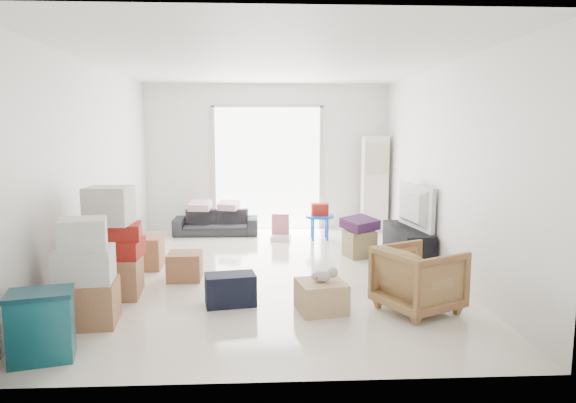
% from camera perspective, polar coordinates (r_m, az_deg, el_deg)
% --- Properties ---
extents(room_shell, '(4.98, 6.48, 3.18)m').
position_cam_1_polar(room_shell, '(6.61, -1.99, 3.53)').
color(room_shell, white).
rests_on(room_shell, ground).
extents(sliding_door, '(2.10, 0.04, 2.33)m').
position_cam_1_polar(sliding_door, '(9.59, -2.27, 4.27)').
color(sliding_door, white).
rests_on(sliding_door, room_shell).
extents(ac_tower, '(0.45, 0.30, 1.75)m').
position_cam_1_polar(ac_tower, '(9.52, 9.59, 1.91)').
color(ac_tower, white).
rests_on(ac_tower, room_shell).
extents(tv_console, '(0.41, 1.36, 0.45)m').
position_cam_1_polar(tv_console, '(7.67, 13.14, -4.55)').
color(tv_console, black).
rests_on(tv_console, room_shell).
extents(television, '(0.78, 1.18, 0.14)m').
position_cam_1_polar(television, '(7.61, 13.21, -2.35)').
color(television, black).
rests_on(television, tv_console).
extents(sofa, '(1.49, 0.44, 0.58)m').
position_cam_1_polar(sofa, '(9.26, -8.01, -1.87)').
color(sofa, '#28282D').
rests_on(sofa, room_shell).
extents(pillow_left, '(0.44, 0.37, 0.12)m').
position_cam_1_polar(pillow_left, '(9.24, -9.78, 0.28)').
color(pillow_left, '#EBABC1').
rests_on(pillow_left, sofa).
extents(pillow_right, '(0.46, 0.41, 0.13)m').
position_cam_1_polar(pillow_right, '(9.23, -6.62, 0.35)').
color(pillow_right, '#EBABC1').
rests_on(pillow_right, sofa).
extents(armchair, '(0.93, 0.95, 0.75)m').
position_cam_1_polar(armchair, '(5.49, 14.33, -8.01)').
color(armchair, '#9D7F45').
rests_on(armchair, room_shell).
extents(storage_bins, '(0.57, 0.46, 0.58)m').
position_cam_1_polar(storage_bins, '(4.71, -25.72, -12.33)').
color(storage_bins, '#13505B').
rests_on(storage_bins, room_shell).
extents(box_stack_a, '(0.61, 0.53, 1.04)m').
position_cam_1_polar(box_stack_a, '(5.31, -21.63, -7.88)').
color(box_stack_a, '#A17048').
rests_on(box_stack_a, room_shell).
extents(box_stack_b, '(0.70, 0.66, 1.24)m').
position_cam_1_polar(box_stack_b, '(6.10, -19.04, -5.00)').
color(box_stack_b, '#A17048').
rests_on(box_stack_b, room_shell).
extents(box_stack_c, '(0.61, 0.51, 0.43)m').
position_cam_1_polar(box_stack_c, '(7.27, -16.14, -5.44)').
color(box_stack_c, '#A17048').
rests_on(box_stack_c, room_shell).
extents(loose_box, '(0.42, 0.42, 0.34)m').
position_cam_1_polar(loose_box, '(6.59, -11.40, -7.05)').
color(loose_box, '#A17048').
rests_on(loose_box, room_shell).
extents(duffel_bag, '(0.58, 0.41, 0.34)m').
position_cam_1_polar(duffel_bag, '(5.60, -6.42, -9.69)').
color(duffel_bag, black).
rests_on(duffel_bag, room_shell).
extents(ottoman, '(0.48, 0.48, 0.39)m').
position_cam_1_polar(ottoman, '(7.66, 7.94, -4.67)').
color(ottoman, '#8A8150').
rests_on(ottoman, room_shell).
extents(blanket, '(0.58, 0.58, 0.14)m').
position_cam_1_polar(blanket, '(7.61, 7.98, -2.71)').
color(blanket, '#431E4B').
rests_on(blanket, ottoman).
extents(kids_table, '(0.49, 0.49, 0.62)m').
position_cam_1_polar(kids_table, '(8.74, 3.54, -1.39)').
color(kids_table, blue).
rests_on(kids_table, room_shell).
extents(toy_walker, '(0.37, 0.33, 0.43)m').
position_cam_1_polar(toy_walker, '(8.76, -0.82, -3.50)').
color(toy_walker, silver).
rests_on(toy_walker, room_shell).
extents(wood_crate, '(0.55, 0.55, 0.31)m').
position_cam_1_polar(wood_crate, '(5.40, 3.71, -10.46)').
color(wood_crate, tan).
rests_on(wood_crate, room_shell).
extents(plush_bunny, '(0.28, 0.16, 0.14)m').
position_cam_1_polar(plush_bunny, '(5.34, 4.06, -8.18)').
color(plush_bunny, '#B2ADA8').
rests_on(plush_bunny, wood_crate).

